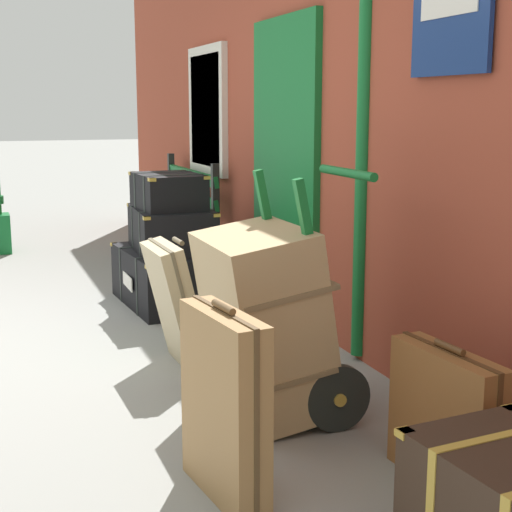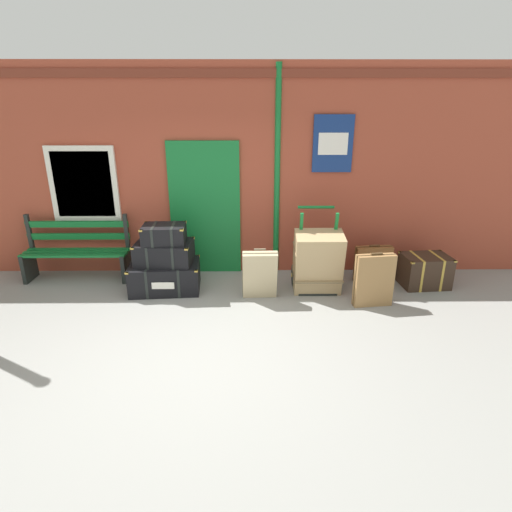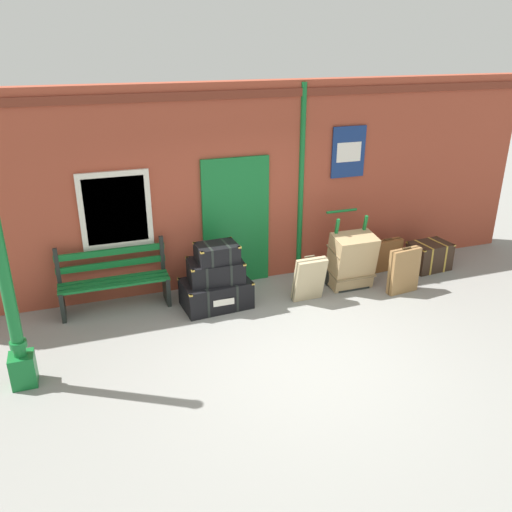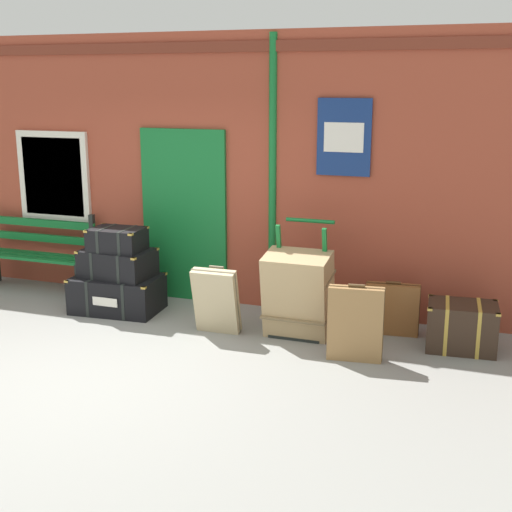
% 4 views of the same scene
% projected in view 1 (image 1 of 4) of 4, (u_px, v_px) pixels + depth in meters
% --- Properties ---
extents(brick_facade, '(10.40, 0.35, 3.20)m').
position_uv_depth(brick_facade, '(313.00, 90.00, 5.29)').
color(brick_facade, '#9E422D').
rests_on(brick_facade, ground).
extents(platform_bench, '(1.60, 0.43, 1.01)m').
position_uv_depth(platform_bench, '(177.00, 218.00, 7.29)').
color(platform_bench, '#146B2D').
rests_on(platform_bench, ground).
extents(steamer_trunk_base, '(1.06, 0.72, 0.43)m').
position_uv_depth(steamer_trunk_base, '(169.00, 277.00, 5.86)').
color(steamer_trunk_base, black).
rests_on(steamer_trunk_base, ground).
extents(steamer_trunk_middle, '(0.84, 0.59, 0.33)m').
position_uv_depth(steamer_trunk_middle, '(172.00, 229.00, 5.79)').
color(steamer_trunk_middle, black).
rests_on(steamer_trunk_middle, steamer_trunk_base).
extents(steamer_trunk_top, '(0.63, 0.48, 0.27)m').
position_uv_depth(steamer_trunk_top, '(168.00, 191.00, 5.70)').
color(steamer_trunk_top, black).
rests_on(steamer_trunk_top, steamer_trunk_middle).
extents(porters_trolley, '(0.71, 0.61, 1.20)m').
position_uv_depth(porters_trolley, '(297.00, 356.00, 3.82)').
color(porters_trolley, black).
rests_on(porters_trolley, ground).
extents(large_brown_trunk, '(0.70, 0.57, 0.94)m').
position_uv_depth(large_brown_trunk, '(265.00, 321.00, 3.72)').
color(large_brown_trunk, tan).
rests_on(large_brown_trunk, ground).
extents(suitcase_cream, '(0.54, 0.20, 0.78)m').
position_uv_depth(suitcase_cream, '(224.00, 405.00, 2.94)').
color(suitcase_cream, olive).
rests_on(suitcase_cream, ground).
extents(suitcase_brown, '(0.58, 0.20, 0.59)m').
position_uv_depth(suitcase_brown, '(446.00, 419.00, 3.04)').
color(suitcase_brown, brown).
rests_on(suitcase_brown, ground).
extents(suitcase_oxblood, '(0.50, 0.31, 0.75)m').
position_uv_depth(suitcase_oxblood, '(176.00, 304.00, 4.44)').
color(suitcase_oxblood, tan).
rests_on(suitcase_oxblood, ground).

